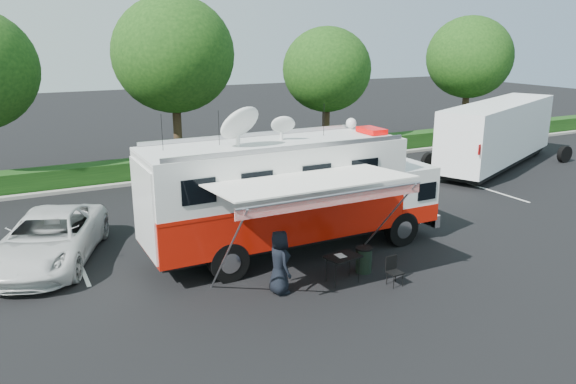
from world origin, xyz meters
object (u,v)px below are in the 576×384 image
(trash_bin, at_px, (364,260))
(semi_trailer, at_px, (498,133))
(white_suv, at_px, (52,262))
(folding_table, at_px, (343,257))
(command_truck, at_px, (293,192))

(trash_bin, height_order, semi_trailer, semi_trailer)
(trash_bin, bearing_deg, white_suv, 148.33)
(folding_table, distance_m, semi_trailer, 17.67)
(command_truck, height_order, trash_bin, command_truck)
(white_suv, distance_m, semi_trailer, 23.01)
(white_suv, xyz_separation_m, trash_bin, (8.31, -5.13, 0.39))
(trash_bin, bearing_deg, folding_table, -161.08)
(white_suv, distance_m, folding_table, 9.18)
(command_truck, xyz_separation_m, folding_table, (0.15, -2.80, -1.26))
(semi_trailer, bearing_deg, command_truck, -159.31)
(trash_bin, bearing_deg, command_truck, 114.44)
(white_suv, bearing_deg, semi_trailer, 29.93)
(folding_table, bearing_deg, trash_bin, 18.92)
(command_truck, distance_m, semi_trailer, 16.59)
(folding_table, xyz_separation_m, semi_trailer, (15.37, 8.66, 1.06))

